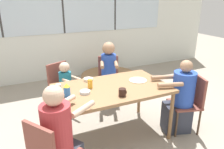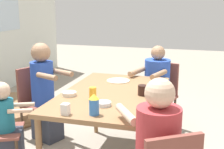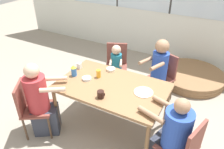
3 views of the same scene
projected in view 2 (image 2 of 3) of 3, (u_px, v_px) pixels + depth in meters
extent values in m
cube|color=olive|center=(112.00, 95.00, 3.03)|extent=(1.51, 0.93, 0.04)
cylinder|color=olive|center=(163.00, 112.00, 3.66)|extent=(0.05, 0.05, 0.72)
cylinder|color=olive|center=(96.00, 105.00, 3.88)|extent=(0.05, 0.05, 0.72)
cube|color=brown|center=(41.00, 104.00, 3.74)|extent=(0.52, 0.52, 0.03)
cube|color=brown|center=(31.00, 84.00, 3.79)|extent=(0.37, 0.17, 0.42)
cylinder|color=#4C3828|center=(62.00, 120.00, 3.82)|extent=(0.03, 0.03, 0.41)
cylinder|color=#4C3828|center=(40.00, 129.00, 3.56)|extent=(0.03, 0.03, 0.41)
cylinder|color=#4C3828|center=(44.00, 114.00, 4.02)|extent=(0.03, 0.03, 0.41)
cylinder|color=#4C3828|center=(22.00, 122.00, 3.76)|extent=(0.03, 0.03, 0.41)
cube|color=brown|center=(158.00, 98.00, 3.98)|extent=(0.50, 0.50, 0.03)
cube|color=brown|center=(164.00, 78.00, 4.07)|extent=(0.14, 0.37, 0.42)
cylinder|color=#4C3828|center=(164.00, 121.00, 3.80)|extent=(0.03, 0.03, 0.41)
cylinder|color=#4C3828|center=(139.00, 115.00, 3.98)|extent=(0.03, 0.03, 0.41)
cylinder|color=#4C3828|center=(175.00, 113.00, 4.07)|extent=(0.03, 0.03, 0.41)
cylinder|color=#4C3828|center=(151.00, 108.00, 4.25)|extent=(0.03, 0.03, 0.41)
cube|color=brown|center=(0.00, 132.00, 2.96)|extent=(0.53, 0.53, 0.03)
cylinder|color=#4C3828|center=(23.00, 144.00, 3.19)|extent=(0.03, 0.03, 0.41)
cube|color=#333847|center=(47.00, 122.00, 3.73)|extent=(0.34, 0.38, 0.43)
cylinder|color=#284CB7|center=(42.00, 83.00, 3.65)|extent=(0.27, 0.27, 0.51)
sphere|color=#A37A5B|center=(41.00, 52.00, 3.57)|extent=(0.22, 0.22, 0.22)
cylinder|color=#A37A5B|center=(63.00, 73.00, 3.58)|extent=(0.16, 0.29, 0.06)
cylinder|color=#A37A5B|center=(47.00, 76.00, 3.39)|extent=(0.16, 0.29, 0.06)
cylinder|color=#B23338|center=(158.00, 145.00, 2.08)|extent=(0.30, 0.30, 0.52)
sphere|color=#DBB293|center=(160.00, 93.00, 1.99)|extent=(0.20, 0.20, 0.20)
cylinder|color=#DBB293|center=(126.00, 114.00, 2.24)|extent=(0.31, 0.23, 0.06)
cylinder|color=#DBB293|center=(160.00, 110.00, 2.32)|extent=(0.31, 0.23, 0.06)
cube|color=#333847|center=(154.00, 115.00, 3.94)|extent=(0.44, 0.38, 0.43)
cylinder|color=#284CB7|center=(157.00, 79.00, 3.88)|extent=(0.32, 0.32, 0.49)
sphere|color=#A37A5B|center=(158.00, 53.00, 3.81)|extent=(0.17, 0.17, 0.17)
cylinder|color=#A37A5B|center=(159.00, 74.00, 3.56)|extent=(0.35, 0.16, 0.06)
cylinder|color=#A37A5B|center=(137.00, 71.00, 3.71)|extent=(0.35, 0.16, 0.06)
cylinder|color=#1E7089|center=(3.00, 115.00, 2.92)|extent=(0.20, 0.20, 0.30)
sphere|color=#DBB293|center=(1.00, 91.00, 2.87)|extent=(0.17, 0.17, 0.17)
cylinder|color=#DBB293|center=(23.00, 104.00, 3.02)|extent=(0.13, 0.22, 0.04)
cylinder|color=#DBB293|center=(20.00, 111.00, 2.84)|extent=(0.13, 0.22, 0.04)
cylinder|color=black|center=(143.00, 90.00, 2.93)|extent=(0.09, 0.09, 0.10)
torus|color=black|center=(143.00, 89.00, 2.97)|extent=(0.01, 0.07, 0.07)
cylinder|color=blue|center=(94.00, 107.00, 2.42)|extent=(0.08, 0.08, 0.13)
cone|color=gold|center=(94.00, 96.00, 2.40)|extent=(0.08, 0.08, 0.04)
cylinder|color=gold|center=(93.00, 94.00, 2.78)|extent=(0.06, 0.06, 0.12)
cube|color=silver|center=(65.00, 109.00, 2.43)|extent=(0.06, 0.06, 0.09)
cylinder|color=silver|center=(104.00, 104.00, 2.64)|extent=(0.13, 0.13, 0.03)
cylinder|color=silver|center=(69.00, 94.00, 2.91)|extent=(0.14, 0.14, 0.04)
cylinder|color=beige|center=(118.00, 81.00, 3.45)|extent=(0.26, 0.26, 0.01)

